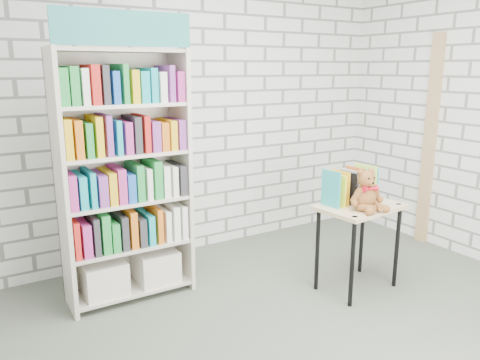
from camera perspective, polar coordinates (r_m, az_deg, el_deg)
ground at (r=3.25m, az=9.38°, el=-19.69°), size 4.50×4.50×0.00m
room_shell at (r=2.72m, az=10.85°, el=13.59°), size 4.52×4.02×2.81m
bookshelf at (r=3.63m, az=-13.87°, el=0.52°), size 0.96×0.37×2.15m
display_table at (r=3.86m, az=14.35°, el=-4.39°), size 0.70×0.52×0.71m
table_books at (r=3.86m, az=13.32°, el=-0.68°), size 0.48×0.25×0.27m
teddy_bear at (r=3.70m, az=15.20°, el=-1.60°), size 0.29×0.28×0.32m
door_trim at (r=5.07m, az=22.12°, el=4.37°), size 0.05×0.12×2.10m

